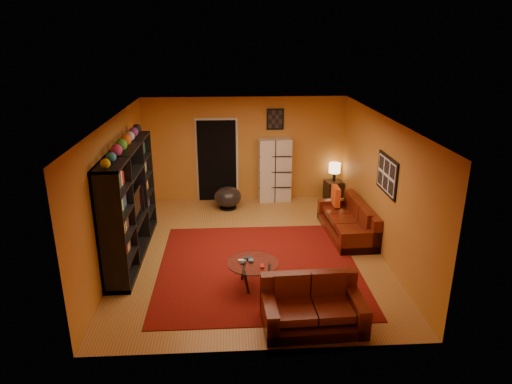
{
  "coord_description": "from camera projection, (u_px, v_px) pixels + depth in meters",
  "views": [
    {
      "loc": [
        -0.39,
        -8.09,
        4.06
      ],
      "look_at": [
        0.1,
        0.1,
        1.18
      ],
      "focal_mm": 32.0,
      "sensor_mm": 36.0,
      "label": 1
    }
  ],
  "objects": [
    {
      "name": "side_table",
      "position": [
        333.0,
        190.0,
        11.62
      ],
      "size": [
        0.47,
        0.47,
        0.5
      ],
      "primitive_type": "cube",
      "rotation": [
        0.0,
        0.0,
        0.19
      ],
      "color": "black",
      "rests_on": "floor"
    },
    {
      "name": "wall_art_right",
      "position": [
        387.0,
        175.0,
        8.32
      ],
      "size": [
        0.03,
        1.0,
        0.7
      ],
      "primitive_type": "cube",
      "color": "black",
      "rests_on": "wall_right"
    },
    {
      "name": "doorway",
      "position": [
        217.0,
        161.0,
        11.4
      ],
      "size": [
        0.95,
        0.1,
        2.04
      ],
      "primitive_type": "cube",
      "color": "black",
      "rests_on": "floor"
    },
    {
      "name": "rug",
      "position": [
        258.0,
        267.0,
        8.33
      ],
      "size": [
        3.6,
        3.6,
        0.01
      ],
      "primitive_type": "cube",
      "color": "#590D0A",
      "rests_on": "floor"
    },
    {
      "name": "coffee_table",
      "position": [
        253.0,
        265.0,
        7.6
      ],
      "size": [
        0.86,
        0.86,
        0.43
      ],
      "rotation": [
        0.0,
        0.0,
        0.05
      ],
      "color": "silver",
      "rests_on": "floor"
    },
    {
      "name": "throw_pillow",
      "position": [
        336.0,
        196.0,
        10.11
      ],
      "size": [
        0.12,
        0.42,
        0.42
      ],
      "primitive_type": "cube",
      "color": "#F8551B",
      "rests_on": "sofa"
    },
    {
      "name": "storage_cabinet",
      "position": [
        275.0,
        170.0,
        11.4
      ],
      "size": [
        0.83,
        0.43,
        1.6
      ],
      "primitive_type": "cube",
      "rotation": [
        0.0,
        0.0,
        0.1
      ],
      "color": "silver",
      "rests_on": "floor"
    },
    {
      "name": "sofa",
      "position": [
        350.0,
        222.0,
        9.6
      ],
      "size": [
        0.88,
        1.98,
        0.85
      ],
      "rotation": [
        0.0,
        0.0,
        0.04
      ],
      "color": "#4C140A",
      "rests_on": "rug"
    },
    {
      "name": "wall_right",
      "position": [
        381.0,
        185.0,
        8.7
      ],
      "size": [
        0.0,
        6.0,
        6.0
      ],
      "primitive_type": "plane",
      "rotation": [
        1.57,
        0.0,
        -1.57
      ],
      "color": "#BA7228",
      "rests_on": "floor"
    },
    {
      "name": "bowl_chair",
      "position": [
        228.0,
        197.0,
        11.03
      ],
      "size": [
        0.66,
        0.66,
        0.54
      ],
      "color": "black",
      "rests_on": "floor"
    },
    {
      "name": "tv",
      "position": [
        132.0,
        205.0,
        8.51
      ],
      "size": [
        1.02,
        0.13,
        0.59
      ],
      "primitive_type": "imported",
      "rotation": [
        0.0,
        0.0,
        1.57
      ],
      "color": "black",
      "rests_on": "entertainment_unit"
    },
    {
      "name": "ceiling",
      "position": [
        251.0,
        119.0,
        8.13
      ],
      "size": [
        6.0,
        6.0,
        0.0
      ],
      "primitive_type": "plane",
      "rotation": [
        3.14,
        0.0,
        0.0
      ],
      "color": "white",
      "rests_on": "wall_back"
    },
    {
      "name": "loveseat",
      "position": [
        312.0,
        306.0,
        6.66
      ],
      "size": [
        1.48,
        0.93,
        0.85
      ],
      "rotation": [
        0.0,
        0.0,
        1.61
      ],
      "color": "#4C140A",
      "rests_on": "rug"
    },
    {
      "name": "entertainment_unit",
      "position": [
        129.0,
        203.0,
        8.51
      ],
      "size": [
        0.45,
        3.0,
        2.1
      ],
      "primitive_type": "cube",
      "color": "black",
      "rests_on": "floor"
    },
    {
      "name": "floor",
      "position": [
        251.0,
        250.0,
        8.99
      ],
      "size": [
        6.0,
        6.0,
        0.0
      ],
      "primitive_type": "plane",
      "color": "olive",
      "rests_on": "ground"
    },
    {
      "name": "wall_back",
      "position": [
        245.0,
        149.0,
        11.38
      ],
      "size": [
        6.0,
        0.0,
        6.0
      ],
      "primitive_type": "plane",
      "rotation": [
        1.57,
        0.0,
        0.0
      ],
      "color": "#BA7228",
      "rests_on": "floor"
    },
    {
      "name": "wall_art_back",
      "position": [
        275.0,
        119.0,
        11.16
      ],
      "size": [
        0.42,
        0.03,
        0.52
      ],
      "primitive_type": "cube",
      "color": "black",
      "rests_on": "wall_back"
    },
    {
      "name": "wall_front",
      "position": [
        263.0,
        264.0,
        5.73
      ],
      "size": [
        6.0,
        0.0,
        6.0
      ],
      "primitive_type": "plane",
      "rotation": [
        -1.57,
        0.0,
        0.0
      ],
      "color": "#BA7228",
      "rests_on": "floor"
    },
    {
      "name": "table_lamp",
      "position": [
        335.0,
        169.0,
        11.43
      ],
      "size": [
        0.28,
        0.28,
        0.47
      ],
      "color": "black",
      "rests_on": "side_table"
    },
    {
      "name": "wall_left",
      "position": [
        116.0,
        190.0,
        8.42
      ],
      "size": [
        0.0,
        6.0,
        6.0
      ],
      "primitive_type": "plane",
      "rotation": [
        1.57,
        0.0,
        1.57
      ],
      "color": "#BA7228",
      "rests_on": "floor"
    }
  ]
}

